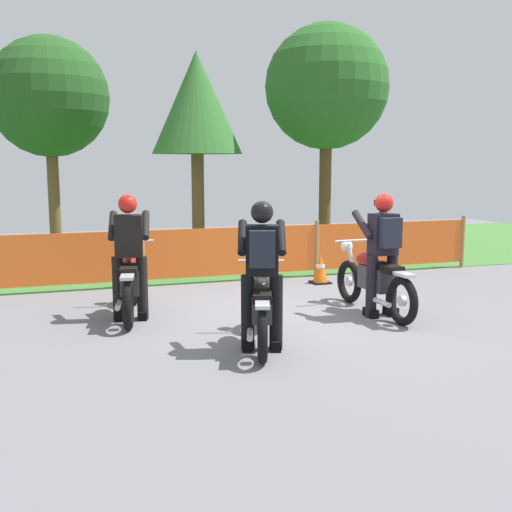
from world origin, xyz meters
name	(u,v)px	position (x,y,z in m)	size (l,w,h in m)	color
ground	(289,318)	(0.00, 0.00, -0.01)	(24.00, 24.00, 0.02)	slate
grass_verge	(190,253)	(0.00, 6.42, 0.01)	(24.00, 7.40, 0.01)	#427A33
barrier_fence	(234,251)	(0.00, 2.72, 0.54)	(9.72, 0.08, 1.05)	#997547
tree_leftmost	(49,98)	(-2.98, 8.28, 3.64)	(2.86, 2.86, 5.10)	brown
tree_near_left	(197,105)	(0.09, 5.86, 3.36)	(2.00, 2.00, 4.52)	brown
tree_near_right	(327,88)	(3.04, 5.51, 3.79)	(2.82, 2.82, 5.22)	brown
motorcycle_lead	(373,280)	(1.22, -0.12, 0.47)	(0.61, 2.06, 0.98)	black
motorcycle_trailing	(131,282)	(-2.04, 0.78, 0.48)	(0.70, 2.07, 0.99)	black
motorcycle_third	(261,307)	(-0.77, -1.08, 0.44)	(0.80, 1.87, 0.92)	black
rider_lead	(383,248)	(1.23, -0.35, 0.95)	(0.56, 0.69, 1.69)	black
rider_trailing	(129,252)	(-2.07, 0.58, 0.92)	(0.62, 0.63, 1.69)	black
rider_third	(262,267)	(-0.83, -1.29, 0.95)	(0.66, 0.77, 1.69)	black
traffic_cone	(320,269)	(1.40, 2.08, 0.26)	(0.32, 0.32, 0.53)	black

